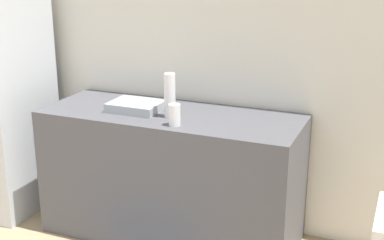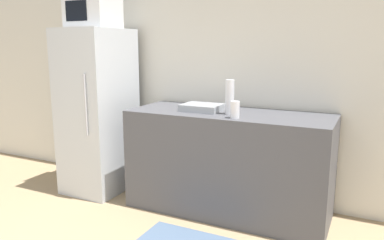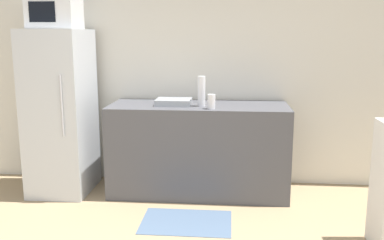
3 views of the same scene
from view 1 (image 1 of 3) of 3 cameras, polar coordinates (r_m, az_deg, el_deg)
name	(u,v)px [view 1 (image 1 of 3)]	position (r m, az deg, el deg)	size (l,w,h in m)	color
wall_back	(179,48)	(3.95, -1.41, 7.73)	(8.00, 0.06, 2.60)	silver
refrigerator	(1,106)	(4.39, -19.68, 1.42)	(0.58, 0.70, 1.67)	silver
counter	(171,175)	(3.81, -2.21, -5.91)	(1.80, 0.69, 0.92)	#4C4C51
sink_basin	(136,106)	(3.73, -5.97, 1.50)	(0.35, 0.28, 0.06)	#9EA3A8
bottle_tall	(170,95)	(3.53, -2.38, 2.64)	(0.07, 0.07, 0.30)	silver
bottle_short	(174,115)	(3.37, -1.88, 0.55)	(0.07, 0.07, 0.14)	silver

